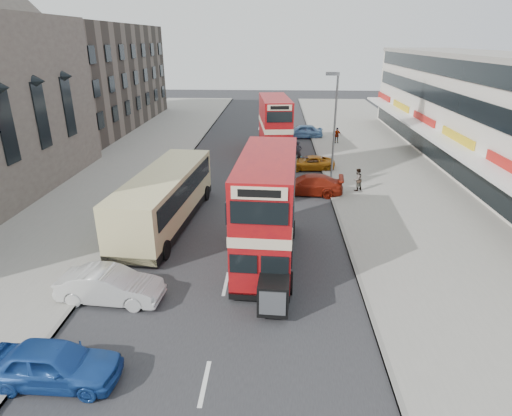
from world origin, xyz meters
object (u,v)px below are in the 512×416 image
at_px(car_right_c, 302,131).
at_px(pedestrian_near, 357,179).
at_px(bus_main, 267,209).
at_px(coach, 165,196).
at_px(street_lamp, 334,118).
at_px(cyclist, 298,158).
at_px(car_left_near, 54,364).
at_px(pedestrian_far, 337,135).
at_px(car_right_b, 310,163).
at_px(car_right_a, 308,185).
at_px(bus_second, 275,125).
at_px(car_left_front, 110,286).

distance_m(car_right_c, pedestrian_near, 18.18).
xyz_separation_m(bus_main, coach, (-6.11, 4.14, -0.98)).
relative_size(street_lamp, cyclist, 3.72).
xyz_separation_m(car_left_near, pedestrian_far, (13.30, 34.00, 0.24)).
bearing_deg(car_right_b, bus_main, -13.60).
bearing_deg(pedestrian_near, street_lamp, -100.12).
relative_size(street_lamp, car_right_c, 1.83).
bearing_deg(car_right_b, street_lamp, 29.49).
relative_size(coach, pedestrian_far, 7.02).
bearing_deg(pedestrian_far, car_right_a, -106.95).
xyz_separation_m(coach, car_right_a, (8.83, 5.71, -1.04)).
height_order(coach, car_left_near, coach).
bearing_deg(cyclist, street_lamp, -53.13).
bearing_deg(car_right_a, car_right_c, -175.21).
bearing_deg(cyclist, bus_second, 114.31).
distance_m(bus_main, pedestrian_near, 12.24).
height_order(car_left_front, pedestrian_near, pedestrian_near).
xyz_separation_m(bus_second, pedestrian_near, (6.04, -11.32, -1.70)).
height_order(bus_main, car_right_b, bus_main).
xyz_separation_m(coach, car_left_front, (-0.39, -8.09, -1.02)).
height_order(car_left_near, pedestrian_near, pedestrian_near).
distance_m(car_right_b, car_right_c, 12.31).
height_order(bus_main, pedestrian_far, bus_main).
distance_m(street_lamp, bus_main, 14.52).
xyz_separation_m(bus_second, cyclist, (2.05, -4.72, -1.95)).
bearing_deg(coach, bus_second, 75.04).
bearing_deg(bus_main, pedestrian_far, -101.76).
bearing_deg(bus_second, car_left_near, 71.33).
distance_m(car_left_near, pedestrian_far, 36.51).
bearing_deg(car_right_b, car_right_a, -6.91).
height_order(street_lamp, cyclist, street_lamp).
bearing_deg(bus_second, pedestrian_far, -155.98).
bearing_deg(pedestrian_far, car_right_c, 137.43).
height_order(car_left_near, car_right_c, car_right_c).
distance_m(car_right_c, pedestrian_far, 4.48).
height_order(car_left_near, cyclist, cyclist).
relative_size(car_left_near, car_left_front, 0.96).
bearing_deg(car_right_a, street_lamp, 158.30).
relative_size(coach, pedestrian_near, 6.91).
distance_m(car_right_a, cyclist, 7.14).
bearing_deg(pedestrian_far, car_left_front, -116.84).
bearing_deg(car_left_near, car_right_b, -20.57).
bearing_deg(street_lamp, cyclist, 126.02).
height_order(bus_second, coach, bus_second).
xyz_separation_m(bus_second, car_right_a, (2.51, -11.84, -1.97)).
relative_size(car_left_front, car_right_b, 1.06).
bearing_deg(pedestrian_far, street_lamp, -102.11).
relative_size(car_right_a, pedestrian_far, 3.01).
xyz_separation_m(car_right_b, cyclist, (-0.98, 0.98, 0.15)).
bearing_deg(cyclist, car_right_b, -44.12).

